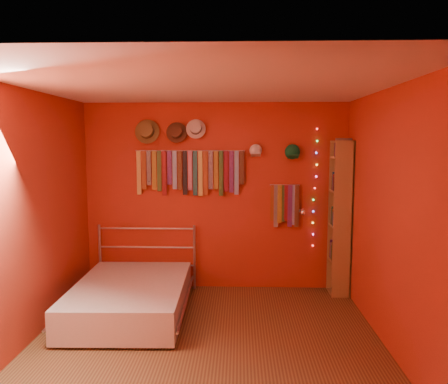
# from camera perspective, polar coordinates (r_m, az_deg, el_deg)

# --- Properties ---
(ground) EXTENTS (3.50, 3.50, 0.00)m
(ground) POSITION_cam_1_polar(r_m,az_deg,el_deg) (4.54, -2.35, -19.39)
(ground) COLOR #51301B
(ground) RESTS_ON ground
(back_wall) EXTENTS (3.50, 0.02, 2.50)m
(back_wall) POSITION_cam_1_polar(r_m,az_deg,el_deg) (5.87, -1.11, -0.60)
(back_wall) COLOR #9E2719
(back_wall) RESTS_ON ground
(right_wall) EXTENTS (0.02, 3.50, 2.50)m
(right_wall) POSITION_cam_1_polar(r_m,az_deg,el_deg) (4.37, 21.14, -3.56)
(right_wall) COLOR #9E2719
(right_wall) RESTS_ON ground
(left_wall) EXTENTS (0.02, 3.50, 2.50)m
(left_wall) POSITION_cam_1_polar(r_m,az_deg,el_deg) (4.62, -24.66, -3.19)
(left_wall) COLOR #9E2719
(left_wall) RESTS_ON ground
(ceiling) EXTENTS (3.50, 3.50, 0.02)m
(ceiling) POSITION_cam_1_polar(r_m,az_deg,el_deg) (4.11, -2.52, 13.77)
(ceiling) COLOR white
(ceiling) RESTS_ON back_wall
(tie_rack) EXTENTS (1.45, 0.03, 0.60)m
(tie_rack) POSITION_cam_1_polar(r_m,az_deg,el_deg) (5.80, -4.43, 2.84)
(tie_rack) COLOR #AFAFB3
(tie_rack) RESTS_ON back_wall
(small_tie_rack) EXTENTS (0.40, 0.03, 0.57)m
(small_tie_rack) POSITION_cam_1_polar(r_m,az_deg,el_deg) (5.84, 7.97, -1.55)
(small_tie_rack) COLOR #AFAFB3
(small_tie_rack) RESTS_ON back_wall
(fedora_olive) EXTENTS (0.32, 0.18, 0.32)m
(fedora_olive) POSITION_cam_1_polar(r_m,az_deg,el_deg) (5.84, -10.09, 7.88)
(fedora_olive) COLOR olive
(fedora_olive) RESTS_ON back_wall
(fedora_brown) EXTENTS (0.27, 0.15, 0.27)m
(fedora_brown) POSITION_cam_1_polar(r_m,az_deg,el_deg) (5.78, -6.26, 7.82)
(fedora_brown) COLOR #4E2D1C
(fedora_brown) RESTS_ON back_wall
(fedora_white) EXTENTS (0.26, 0.14, 0.25)m
(fedora_white) POSITION_cam_1_polar(r_m,az_deg,el_deg) (5.75, -3.73, 8.31)
(fedora_white) COLOR silver
(fedora_white) RESTS_ON back_wall
(cap_white) EXTENTS (0.17, 0.22, 0.17)m
(cap_white) POSITION_cam_1_polar(r_m,az_deg,el_deg) (5.77, 4.16, 5.42)
(cap_white) COLOR white
(cap_white) RESTS_ON back_wall
(cap_green) EXTENTS (0.19, 0.24, 0.19)m
(cap_green) POSITION_cam_1_polar(r_m,az_deg,el_deg) (5.80, 8.92, 5.19)
(cap_green) COLOR #197035
(cap_green) RESTS_ON back_wall
(fairy_lights) EXTENTS (0.06, 0.02, 1.58)m
(fairy_lights) POSITION_cam_1_polar(r_m,az_deg,el_deg) (5.89, 11.78, 0.49)
(fairy_lights) COLOR #FF3333
(fairy_lights) RESTS_ON back_wall
(reading_lamp) EXTENTS (0.07, 0.31, 0.09)m
(reading_lamp) POSITION_cam_1_polar(r_m,az_deg,el_deg) (5.71, 10.21, -2.59)
(reading_lamp) COLOR #AFAFB3
(reading_lamp) RESTS_ON back_wall
(bookshelf) EXTENTS (0.25, 0.34, 2.00)m
(bookshelf) POSITION_cam_1_polar(r_m,az_deg,el_deg) (5.83, 15.28, -3.19)
(bookshelf) COLOR olive
(bookshelf) RESTS_ON ground
(bed) EXTENTS (1.36, 1.83, 0.87)m
(bed) POSITION_cam_1_polar(r_m,az_deg,el_deg) (5.27, -12.10, -13.32)
(bed) COLOR #AFAFB3
(bed) RESTS_ON ground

